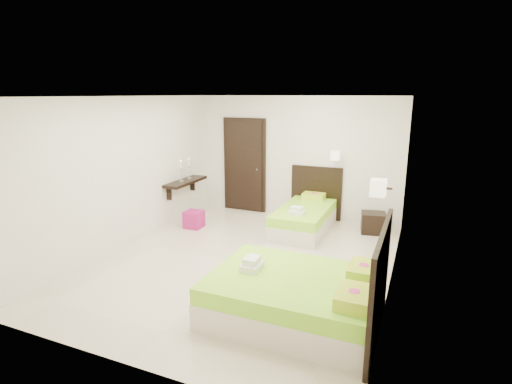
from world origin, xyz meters
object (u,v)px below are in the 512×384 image
at_px(bed_single, 305,216).
at_px(bed_double, 301,295).
at_px(nightstand, 373,223).
at_px(ottoman, 194,219).

bearing_deg(bed_single, bed_double, -74.95).
distance_m(bed_single, nightstand, 1.32).
xyz_separation_m(bed_single, nightstand, (1.27, 0.33, -0.07)).
height_order(bed_double, ottoman, bed_double).
distance_m(bed_single, ottoman, 2.24).
bearing_deg(nightstand, bed_single, -176.71).
height_order(bed_single, nightstand, bed_single).
relative_size(bed_single, ottoman, 5.37).
bearing_deg(ottoman, nightstand, 17.86).
height_order(bed_double, nightstand, bed_double).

